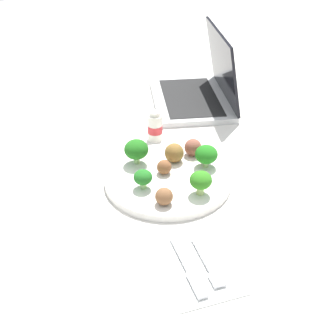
% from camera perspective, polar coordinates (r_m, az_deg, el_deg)
% --- Properties ---
extents(ground_plane, '(4.00, 4.00, 0.00)m').
position_cam_1_polar(ground_plane, '(0.95, 0.00, -1.81)').
color(ground_plane, silver).
extents(plate, '(0.28, 0.28, 0.02)m').
position_cam_1_polar(plate, '(0.95, 0.00, -1.42)').
color(plate, white).
rests_on(plate, ground_plane).
extents(broccoli_floret_near_rim, '(0.04, 0.04, 0.04)m').
position_cam_1_polar(broccoli_floret_near_rim, '(0.89, -3.36, -1.28)').
color(broccoli_floret_near_rim, '#8CC073').
rests_on(broccoli_floret_near_rim, plate).
extents(broccoli_floret_back_left, '(0.05, 0.05, 0.05)m').
position_cam_1_polar(broccoli_floret_back_left, '(0.87, 4.39, -1.69)').
color(broccoli_floret_back_left, '#AACB71').
rests_on(broccoli_floret_back_left, plate).
extents(broccoli_floret_center, '(0.06, 0.06, 0.06)m').
position_cam_1_polar(broccoli_floret_center, '(0.97, -4.24, 2.46)').
color(broccoli_floret_center, '#9DCA7A').
rests_on(broccoli_floret_center, plate).
extents(broccoli_floret_back_right, '(0.05, 0.05, 0.05)m').
position_cam_1_polar(broccoli_floret_back_right, '(0.96, 5.12, 1.79)').
color(broccoli_floret_back_right, '#A2C778').
rests_on(broccoli_floret_back_right, plate).
extents(meatball_near_rim, '(0.04, 0.04, 0.04)m').
position_cam_1_polar(meatball_near_rim, '(0.98, 0.83, 2.03)').
color(meatball_near_rim, brown).
rests_on(meatball_near_rim, plate).
extents(meatball_back_right, '(0.03, 0.03, 0.03)m').
position_cam_1_polar(meatball_back_right, '(0.94, -0.52, 0.13)').
color(meatball_back_right, brown).
rests_on(meatball_back_right, plate).
extents(meatball_far_rim, '(0.04, 0.04, 0.04)m').
position_cam_1_polar(meatball_far_rim, '(1.01, 3.34, 2.77)').
color(meatball_far_rim, brown).
rests_on(meatball_far_rim, plate).
extents(meatball_front_left, '(0.04, 0.04, 0.04)m').
position_cam_1_polar(meatball_front_left, '(0.85, -0.53, -3.81)').
color(meatball_front_left, brown).
rests_on(meatball_front_left, plate).
extents(napkin, '(0.17, 0.12, 0.01)m').
position_cam_1_polar(napkin, '(0.76, 3.86, -12.78)').
color(napkin, white).
rests_on(napkin, ground_plane).
extents(fork, '(0.12, 0.02, 0.01)m').
position_cam_1_polar(fork, '(0.75, 5.40, -12.59)').
color(fork, silver).
rests_on(fork, napkin).
extents(knife, '(0.15, 0.02, 0.01)m').
position_cam_1_polar(knife, '(0.74, 2.76, -13.22)').
color(knife, silver).
rests_on(knife, napkin).
extents(yogurt_bottle, '(0.04, 0.04, 0.08)m').
position_cam_1_polar(yogurt_bottle, '(1.09, -1.75, 5.47)').
color(yogurt_bottle, white).
rests_on(yogurt_bottle, ground_plane).
extents(laptop, '(0.36, 0.28, 0.21)m').
position_cam_1_polar(laptop, '(1.31, 4.19, 10.41)').
color(laptop, silver).
rests_on(laptop, ground_plane).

